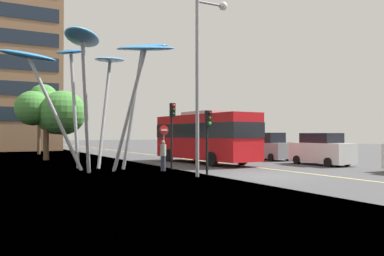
# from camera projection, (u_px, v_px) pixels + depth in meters

# --- Properties ---
(ground) EXTENTS (120.00, 240.00, 0.10)m
(ground) POSITION_uv_depth(u_px,v_px,m) (257.00, 177.00, 19.84)
(ground) COLOR #424244
(red_bus) EXTENTS (3.38, 9.89, 3.71)m
(red_bus) POSITION_uv_depth(u_px,v_px,m) (204.00, 135.00, 28.70)
(red_bus) COLOR red
(red_bus) RESTS_ON ground
(leaf_sculpture) EXTENTS (9.65, 9.90, 7.95)m
(leaf_sculpture) POSITION_uv_depth(u_px,v_px,m) (99.00, 60.00, 23.04)
(leaf_sculpture) COLOR #9EA0A5
(leaf_sculpture) RESTS_ON ground
(traffic_light_kerb_near) EXTENTS (0.28, 0.42, 3.30)m
(traffic_light_kerb_near) POSITION_uv_depth(u_px,v_px,m) (208.00, 128.00, 20.43)
(traffic_light_kerb_near) COLOR black
(traffic_light_kerb_near) RESTS_ON ground
(traffic_light_kerb_far) EXTENTS (0.28, 0.42, 3.93)m
(traffic_light_kerb_far) POSITION_uv_depth(u_px,v_px,m) (172.00, 122.00, 23.65)
(traffic_light_kerb_far) COLOR black
(traffic_light_kerb_far) RESTS_ON ground
(car_parked_mid) EXTENTS (1.96, 4.55, 2.17)m
(car_parked_mid) POSITION_uv_depth(u_px,v_px,m) (321.00, 150.00, 27.14)
(car_parked_mid) COLOR silver
(car_parked_mid) RESTS_ON ground
(car_parked_far) EXTENTS (1.90, 4.32, 2.21)m
(car_parked_far) POSITION_uv_depth(u_px,v_px,m) (269.00, 147.00, 32.43)
(car_parked_far) COLOR gray
(car_parked_far) RESTS_ON ground
(car_side_street) EXTENTS (1.93, 4.20, 2.08)m
(car_side_street) POSITION_uv_depth(u_px,v_px,m) (226.00, 146.00, 37.33)
(car_side_street) COLOR gold
(car_side_street) RESTS_ON ground
(car_far_side) EXTENTS (1.95, 3.99, 2.24)m
(car_far_side) POSITION_uv_depth(u_px,v_px,m) (200.00, 144.00, 43.27)
(car_far_side) COLOR black
(car_far_side) RESTS_ON ground
(street_lamp) EXTENTS (1.82, 0.44, 8.88)m
(street_lamp) POSITION_uv_depth(u_px,v_px,m) (204.00, 64.00, 19.86)
(street_lamp) COLOR gray
(street_lamp) RESTS_ON ground
(tree_pavement_near) EXTENTS (5.39, 4.52, 5.63)m
(tree_pavement_near) POSITION_uv_depth(u_px,v_px,m) (54.00, 112.00, 32.56)
(tree_pavement_near) COLOR brown
(tree_pavement_near) RESTS_ON ground
(tree_pavement_far) EXTENTS (3.89, 3.99, 7.44)m
(tree_pavement_far) POSITION_uv_depth(u_px,v_px,m) (43.00, 105.00, 42.48)
(tree_pavement_far) COLOR brown
(tree_pavement_far) RESTS_ON ground
(pedestrian) EXTENTS (0.34, 0.34, 1.74)m
(pedestrian) POSITION_uv_depth(u_px,v_px,m) (163.00, 156.00, 22.82)
(pedestrian) COLOR #2D3342
(pedestrian) RESTS_ON ground
(no_entry_sign) EXTENTS (0.60, 0.12, 2.65)m
(no_entry_sign) POSITION_uv_depth(u_px,v_px,m) (164.00, 140.00, 24.54)
(no_entry_sign) COLOR gray
(no_entry_sign) RESTS_ON ground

